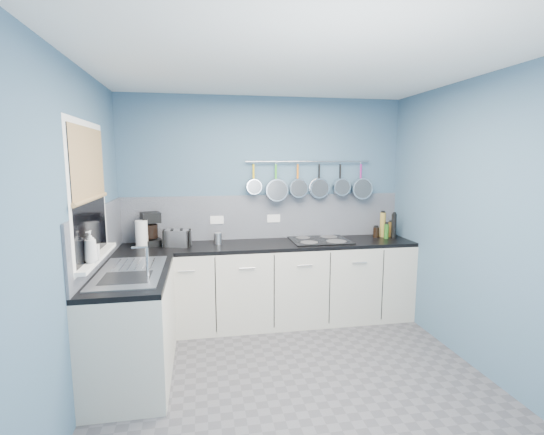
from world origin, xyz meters
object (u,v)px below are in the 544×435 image
object	(u,v)px
paper_towel	(142,234)
coffee_maker	(151,229)
canister	(218,238)
soap_bottle_a	(90,247)
hob	(319,240)
toaster	(177,238)
soap_bottle_b	(93,249)

from	to	relation	value
paper_towel	coffee_maker	size ratio (longest dim) A/B	0.80
paper_towel	coffee_maker	xyz separation A→B (m)	(0.08, 0.10, 0.03)
coffee_maker	canister	world-z (taller)	coffee_maker
soap_bottle_a	hob	xyz separation A→B (m)	(2.11, 1.17, -0.26)
hob	soap_bottle_a	bearing A→B (deg)	-151.03
soap_bottle_a	toaster	size ratio (longest dim) A/B	0.90
soap_bottle_a	canister	bearing A→B (deg)	50.43
soap_bottle_a	coffee_maker	distance (m)	1.28
paper_towel	hob	size ratio (longest dim) A/B	0.44
soap_bottle_b	canister	bearing A→B (deg)	48.50
soap_bottle_a	soap_bottle_b	world-z (taller)	soap_bottle_a
soap_bottle_a	paper_towel	xyz separation A→B (m)	(0.20, 1.15, -0.13)
soap_bottle_b	toaster	distance (m)	1.22
soap_bottle_b	paper_towel	size ratio (longest dim) A/B	0.61
toaster	canister	distance (m)	0.43
soap_bottle_a	soap_bottle_b	bearing A→B (deg)	90.00
coffee_maker	toaster	distance (m)	0.30
paper_towel	toaster	xyz separation A→B (m)	(0.35, 0.00, -0.06)
toaster	hob	size ratio (longest dim) A/B	0.42
toaster	hob	xyz separation A→B (m)	(1.56, 0.01, -0.08)
coffee_maker	hob	distance (m)	1.85
soap_bottle_b	toaster	bearing A→B (deg)	62.94
coffee_maker	canister	xyz separation A→B (m)	(0.70, -0.06, -0.11)
toaster	soap_bottle_b	bearing A→B (deg)	-98.34
soap_bottle_a	paper_towel	bearing A→B (deg)	80.36
soap_bottle_a	toaster	world-z (taller)	soap_bottle_a
soap_bottle_b	canister	xyz separation A→B (m)	(0.98, 1.11, -0.18)
canister	toaster	bearing A→B (deg)	-176.09
paper_towel	hob	distance (m)	1.92
coffee_maker	hob	size ratio (longest dim) A/B	0.55
paper_towel	hob	bearing A→B (deg)	0.51
soap_bottle_a	hob	world-z (taller)	soap_bottle_a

